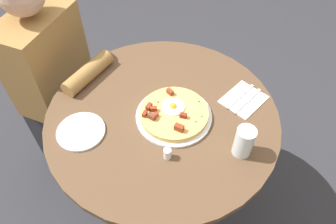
% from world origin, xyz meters
% --- Properties ---
extents(ground_plane, '(6.00, 6.00, 0.00)m').
position_xyz_m(ground_plane, '(0.00, 0.00, 0.00)').
color(ground_plane, '#2D2D33').
extents(dining_table, '(0.93, 0.93, 0.72)m').
position_xyz_m(dining_table, '(0.00, 0.00, 0.55)').
color(dining_table, brown).
rests_on(dining_table, ground_plane).
extents(person_seated, '(0.38, 0.47, 1.14)m').
position_xyz_m(person_seated, '(0.12, 0.65, 0.51)').
color(person_seated, '#2D2D33').
rests_on(person_seated, ground_plane).
extents(pizza_plate, '(0.30, 0.30, 0.01)m').
position_xyz_m(pizza_plate, '(-0.00, -0.05, 0.73)').
color(pizza_plate, white).
rests_on(pizza_plate, dining_table).
extents(breakfast_pizza, '(0.27, 0.27, 0.05)m').
position_xyz_m(breakfast_pizza, '(-0.00, -0.05, 0.75)').
color(breakfast_pizza, '#DBAE5C').
rests_on(breakfast_pizza, pizza_plate).
extents(bread_plate, '(0.18, 0.18, 0.01)m').
position_xyz_m(bread_plate, '(-0.20, 0.25, 0.73)').
color(bread_plate, white).
rests_on(bread_plate, dining_table).
extents(napkin, '(0.21, 0.19, 0.00)m').
position_xyz_m(napkin, '(0.19, -0.28, 0.72)').
color(napkin, white).
rests_on(napkin, dining_table).
extents(fork, '(0.17, 0.08, 0.00)m').
position_xyz_m(fork, '(0.20, -0.27, 0.73)').
color(fork, silver).
rests_on(fork, napkin).
extents(knife, '(0.17, 0.08, 0.00)m').
position_xyz_m(knife, '(0.19, -0.30, 0.73)').
color(knife, silver).
rests_on(knife, napkin).
extents(water_glass, '(0.07, 0.07, 0.12)m').
position_xyz_m(water_glass, '(-0.06, -0.33, 0.78)').
color(water_glass, silver).
rests_on(water_glass, dining_table).
extents(salt_shaker, '(0.03, 0.03, 0.05)m').
position_xyz_m(salt_shaker, '(-0.18, -0.09, 0.74)').
color(salt_shaker, white).
rests_on(salt_shaker, dining_table).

